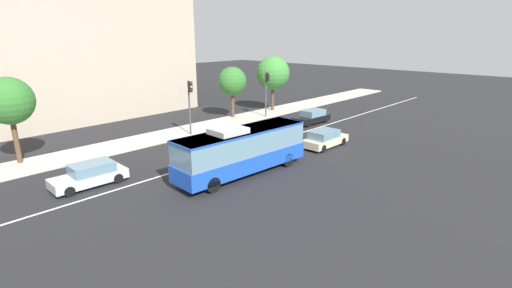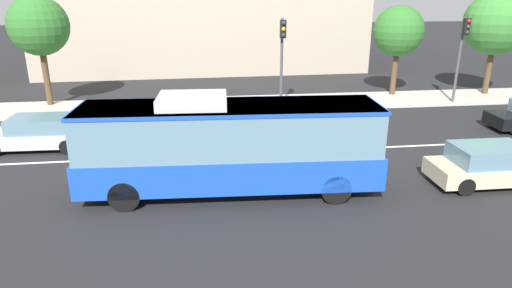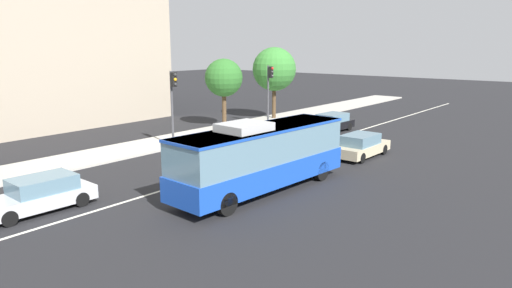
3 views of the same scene
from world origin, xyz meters
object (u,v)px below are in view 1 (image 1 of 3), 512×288
at_px(sedan_black, 312,117).
at_px(traffic_light_mid_block, 267,87).
at_px(street_tree_kerbside_right, 273,73).
at_px(street_tree_kerbside_left, 232,81).
at_px(sedan_silver, 90,175).
at_px(sedan_beige, 325,139).
at_px(street_tree_kerbside_centre, 9,101).
at_px(transit_bus, 242,149).
at_px(traffic_light_near_corner, 190,99).

distance_m(sedan_black, traffic_light_mid_block, 6.23).
xyz_separation_m(sedan_black, street_tree_kerbside_right, (2.19, 7.49, 3.96)).
relative_size(traffic_light_mid_block, street_tree_kerbside_left, 0.90).
bearing_deg(sedan_silver, traffic_light_mid_block, -165.25).
relative_size(sedan_beige, street_tree_kerbside_left, 0.78).
relative_size(sedan_silver, street_tree_kerbside_centre, 0.71).
bearing_deg(street_tree_kerbside_centre, sedan_beige, -35.84).
bearing_deg(street_tree_kerbside_left, street_tree_kerbside_centre, -179.88).
bearing_deg(transit_bus, traffic_light_mid_block, 39.49).
xyz_separation_m(sedan_beige, street_tree_kerbside_left, (2.39, 13.93, 3.46)).
relative_size(sedan_black, sedan_silver, 1.01).
bearing_deg(street_tree_kerbside_right, street_tree_kerbside_left, 174.63).
bearing_deg(sedan_silver, traffic_light_near_corner, -155.10).
distance_m(sedan_silver, traffic_light_mid_block, 23.37).
relative_size(street_tree_kerbside_left, street_tree_kerbside_right, 0.86).
bearing_deg(sedan_black, traffic_light_mid_block, -74.72).
bearing_deg(street_tree_kerbside_left, traffic_light_mid_block, -43.28).
relative_size(transit_bus, traffic_light_mid_block, 1.95).
relative_size(traffic_light_mid_block, street_tree_kerbside_right, 0.77).
distance_m(sedan_beige, street_tree_kerbside_left, 14.55).
xyz_separation_m(transit_bus, street_tree_kerbside_centre, (-9.88, 13.37, 2.90)).
bearing_deg(street_tree_kerbside_right, sedan_beige, -122.84).
xyz_separation_m(transit_bus, sedan_beige, (9.35, -0.52, -1.09)).
bearing_deg(sedan_black, transit_bus, 21.31).
xyz_separation_m(sedan_black, traffic_light_near_corner, (-12.05, 5.23, 2.84)).
bearing_deg(sedan_beige, traffic_light_near_corner, 117.86).
relative_size(traffic_light_near_corner, street_tree_kerbside_centre, 0.81).
bearing_deg(sedan_black, sedan_beige, 44.95).
relative_size(sedan_silver, traffic_light_mid_block, 0.88).
bearing_deg(sedan_beige, sedan_silver, 161.77).
xyz_separation_m(traffic_light_near_corner, traffic_light_mid_block, (10.83, 0.18, 0.00)).
height_order(traffic_light_near_corner, street_tree_kerbside_centre, street_tree_kerbside_centre).
height_order(transit_bus, traffic_light_mid_block, traffic_light_mid_block).
bearing_deg(street_tree_kerbside_centre, traffic_light_mid_block, -6.12).
distance_m(transit_bus, street_tree_kerbside_centre, 16.87).
relative_size(sedan_silver, street_tree_kerbside_left, 0.79).
bearing_deg(sedan_silver, sedan_beige, 162.56).
height_order(sedan_silver, traffic_light_near_corner, traffic_light_near_corner).
xyz_separation_m(traffic_light_near_corner, street_tree_kerbside_left, (8.00, 2.84, 0.62)).
distance_m(sedan_beige, traffic_light_mid_block, 12.74).
bearing_deg(traffic_light_mid_block, street_tree_kerbside_left, -134.81).
bearing_deg(street_tree_kerbside_centre, street_tree_kerbside_left, 0.12).
bearing_deg(sedan_black, street_tree_kerbside_left, -60.78).
distance_m(street_tree_kerbside_centre, street_tree_kerbside_right, 27.85).
height_order(traffic_light_near_corner, street_tree_kerbside_right, street_tree_kerbside_right).
relative_size(sedan_beige, street_tree_kerbside_centre, 0.70).
relative_size(sedan_beige, traffic_light_near_corner, 0.87).
height_order(transit_bus, sedan_beige, transit_bus).
relative_size(traffic_light_near_corner, street_tree_kerbside_right, 0.77).
height_order(sedan_black, sedan_beige, same).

